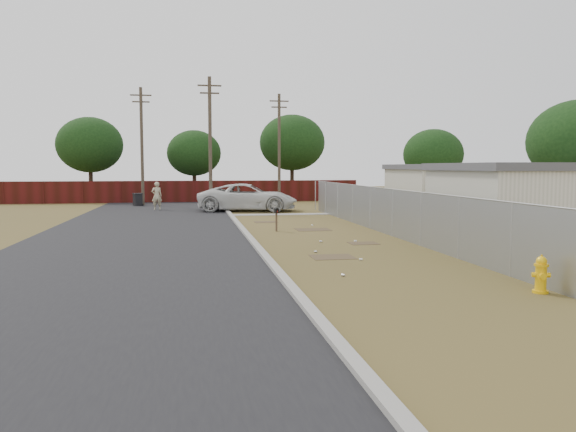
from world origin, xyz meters
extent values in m
plane|color=brown|center=(0.00, 0.00, 0.00)|extent=(120.00, 120.00, 0.00)
cube|color=black|center=(-7.50, 8.00, 0.01)|extent=(9.00, 60.00, 0.02)
cube|color=#98948E|center=(-3.00, 8.00, 0.06)|extent=(0.25, 60.00, 0.12)
cube|color=#98948E|center=(0.00, 11.50, 0.01)|extent=(6.20, 1.00, 0.03)
cylinder|color=#989BA0|center=(3.10, -9.00, 1.00)|extent=(0.06, 0.06, 2.00)
cylinder|color=#989BA0|center=(3.10, -6.00, 1.00)|extent=(0.06, 0.06, 2.00)
cylinder|color=#989BA0|center=(3.10, -3.00, 1.00)|extent=(0.06, 0.06, 2.00)
cylinder|color=#989BA0|center=(3.10, 0.00, 1.00)|extent=(0.06, 0.06, 2.00)
cylinder|color=#989BA0|center=(3.10, 3.00, 1.00)|extent=(0.06, 0.06, 2.00)
cylinder|color=#989BA0|center=(3.10, 6.00, 1.00)|extent=(0.06, 0.06, 2.00)
cylinder|color=#989BA0|center=(3.10, 9.00, 1.00)|extent=(0.06, 0.06, 2.00)
cylinder|color=#989BA0|center=(3.10, 12.00, 1.00)|extent=(0.06, 0.06, 2.00)
cylinder|color=#989BA0|center=(3.10, 15.00, 1.00)|extent=(0.06, 0.06, 2.00)
cylinder|color=#989BA0|center=(3.10, 1.00, 2.00)|extent=(0.04, 26.00, 0.04)
cube|color=gray|center=(3.10, 1.00, 1.00)|extent=(0.01, 26.00, 2.00)
cube|color=black|center=(3.16, 1.00, 0.30)|extent=(0.03, 26.00, 0.60)
cube|color=#44100E|center=(-6.00, 25.00, 0.90)|extent=(30.00, 0.12, 1.80)
cylinder|color=#4A3F31|center=(-4.00, 16.00, 4.50)|extent=(0.24, 0.24, 9.00)
cube|color=#4A3F31|center=(-4.00, 16.00, 8.40)|extent=(1.60, 0.10, 0.10)
cube|color=#4A3F31|center=(-4.00, 16.00, 7.90)|extent=(1.30, 0.10, 0.10)
cylinder|color=#4A3F31|center=(-9.00, 22.00, 4.50)|extent=(0.24, 0.24, 9.00)
cube|color=#4A3F31|center=(-9.00, 22.00, 8.40)|extent=(1.60, 0.10, 0.10)
cube|color=#4A3F31|center=(-9.00, 22.00, 7.90)|extent=(1.30, 0.10, 0.10)
cylinder|color=#4A3F31|center=(2.00, 24.00, 4.50)|extent=(0.24, 0.24, 9.00)
cube|color=#4A3F31|center=(2.00, 24.00, 8.40)|extent=(1.60, 0.10, 0.10)
cube|color=#4A3F31|center=(2.00, 24.00, 7.90)|extent=(1.30, 0.10, 0.10)
cube|color=silver|center=(9.00, -2.00, 1.40)|extent=(8.00, 6.00, 2.80)
cube|color=#4D4D52|center=(9.00, -2.00, 2.95)|extent=(8.32, 6.24, 0.30)
cube|color=silver|center=(10.50, 9.00, 1.40)|extent=(7.00, 6.00, 2.80)
cube|color=#4D4D52|center=(10.50, 9.00, 2.95)|extent=(7.28, 6.24, 0.30)
cylinder|color=#332317|center=(-14.00, 29.00, 1.65)|extent=(0.36, 0.36, 3.30)
ellipsoid|color=black|center=(-14.00, 29.00, 4.88)|extent=(5.70, 5.70, 4.84)
cylinder|color=#332317|center=(-5.00, 30.00, 1.43)|extent=(0.36, 0.36, 2.86)
ellipsoid|color=black|center=(-5.00, 30.00, 4.23)|extent=(4.94, 4.94, 4.20)
cylinder|color=#332317|center=(4.00, 29.00, 1.76)|extent=(0.36, 0.36, 3.52)
ellipsoid|color=black|center=(4.00, 29.00, 5.20)|extent=(6.08, 6.08, 5.17)
cylinder|color=#332317|center=(13.00, 18.00, 1.32)|extent=(0.36, 0.36, 2.64)
ellipsoid|color=black|center=(13.00, 18.00, 3.90)|extent=(4.56, 4.56, 3.88)
cylinder|color=#332317|center=(14.00, 3.00, 1.43)|extent=(0.36, 0.36, 2.86)
cylinder|color=yellow|center=(2.70, -10.92, 0.03)|extent=(0.46, 0.46, 0.06)
cylinder|color=yellow|center=(2.70, -10.92, 0.35)|extent=(0.32, 0.32, 0.62)
cylinder|color=yellow|center=(2.70, -10.92, 0.66)|extent=(0.42, 0.42, 0.05)
sphere|color=yellow|center=(2.70, -10.92, 0.75)|extent=(0.31, 0.31, 0.25)
cylinder|color=yellow|center=(2.70, -10.92, 0.87)|extent=(0.05, 0.05, 0.06)
cylinder|color=yellow|center=(2.56, -10.87, 0.43)|extent=(0.14, 0.15, 0.12)
cylinder|color=yellow|center=(2.84, -10.97, 0.43)|extent=(0.14, 0.15, 0.12)
cylinder|color=yellow|center=(2.65, -11.06, 0.43)|extent=(0.18, 0.17, 0.15)
cube|color=brown|center=(-1.50, 2.61, 0.45)|extent=(0.08, 0.08, 0.91)
cube|color=black|center=(-1.50, 2.61, 0.93)|extent=(0.18, 0.44, 0.16)
cylinder|color=black|center=(-1.50, 2.61, 1.01)|extent=(0.18, 0.44, 0.16)
cube|color=red|center=(-1.49, 2.38, 0.93)|extent=(0.02, 0.04, 0.09)
imported|color=silver|center=(-1.60, 14.73, 0.91)|extent=(7.03, 4.19, 1.83)
imported|color=tan|center=(-7.65, 16.71, 0.97)|extent=(0.78, 0.58, 1.93)
cube|color=black|center=(-9.32, 21.02, 0.46)|extent=(0.75, 0.75, 0.91)
cube|color=black|center=(-9.32, 21.02, 0.93)|extent=(0.83, 0.83, 0.08)
cylinder|color=black|center=(-8.94, 20.87, 0.09)|extent=(0.12, 0.19, 0.19)
cylinder|color=white|center=(-0.09, -5.82, 0.04)|extent=(0.12, 0.10, 0.07)
cylinder|color=silver|center=(-1.14, -4.01, 0.04)|extent=(0.12, 0.11, 0.07)
cylinder|color=white|center=(1.01, -1.54, 0.04)|extent=(0.11, 0.09, 0.07)
cylinder|color=silver|center=(-1.33, -8.24, 0.04)|extent=(0.12, 0.12, 0.07)
cylinder|color=white|center=(0.62, 4.62, 0.04)|extent=(0.08, 0.11, 0.07)
cylinder|color=silver|center=(-0.35, -1.43, 0.04)|extent=(0.12, 0.12, 0.07)
camera|label=1|loc=(-5.34, -22.65, 2.94)|focal=35.00mm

